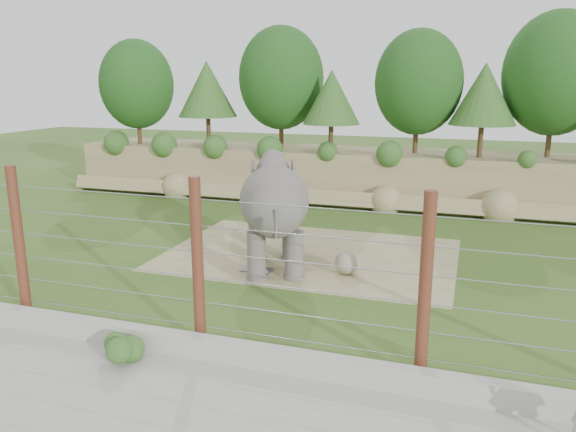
% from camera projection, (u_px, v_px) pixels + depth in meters
% --- Properties ---
extents(ground, '(90.00, 90.00, 0.00)m').
position_uv_depth(ground, '(268.00, 281.00, 17.24)').
color(ground, '#31591C').
rests_on(ground, ground).
extents(back_embankment, '(30.00, 5.52, 8.77)m').
position_uv_depth(back_embankment, '(367.00, 122.00, 27.81)').
color(back_embankment, '#8D7859').
rests_on(back_embankment, ground).
extents(dirt_patch, '(10.00, 7.00, 0.02)m').
position_uv_depth(dirt_patch, '(310.00, 254.00, 19.85)').
color(dirt_patch, '#8E855A').
rests_on(dirt_patch, ground).
extents(drain_grate, '(1.00, 0.60, 0.03)m').
position_uv_depth(drain_grate, '(257.00, 270.00, 18.16)').
color(drain_grate, '#262628').
rests_on(drain_grate, dirt_patch).
extents(elephant, '(3.34, 4.79, 3.57)m').
position_uv_depth(elephant, '(274.00, 216.00, 17.93)').
color(elephant, '#5C5652').
rests_on(elephant, ground).
extents(stone_ball, '(0.76, 0.76, 0.76)m').
position_uv_depth(stone_ball, '(347.00, 263.00, 17.74)').
color(stone_ball, gray).
rests_on(stone_ball, dirt_patch).
extents(retaining_wall, '(26.00, 0.35, 0.50)m').
position_uv_depth(retaining_wall, '(190.00, 345.00, 12.57)').
color(retaining_wall, '#A09C95').
rests_on(retaining_wall, ground).
extents(walkway, '(26.00, 4.00, 0.01)m').
position_uv_depth(walkway, '(142.00, 402.00, 10.78)').
color(walkway, '#A09C95').
rests_on(walkway, ground).
extents(barrier_fence, '(20.26, 0.26, 4.00)m').
position_uv_depth(barrier_fence, '(198.00, 264.00, 12.61)').
color(barrier_fence, '#53281C').
rests_on(barrier_fence, ground).
extents(walkway_shrub, '(0.62, 0.62, 0.62)m').
position_uv_depth(walkway_shrub, '(118.00, 349.00, 12.22)').
color(walkway_shrub, '#2B5320').
rests_on(walkway_shrub, walkway).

